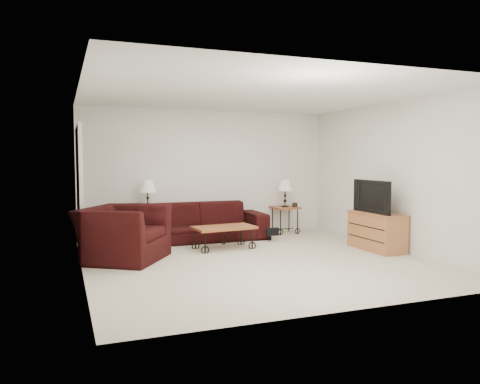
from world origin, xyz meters
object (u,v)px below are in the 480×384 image
Objects in this scene: side_table_left at (148,226)px; side_table_right at (285,220)px; tv_stand at (377,231)px; television at (376,196)px; backpack at (270,229)px; lamp_left at (148,195)px; lamp_right at (285,193)px; armchair at (123,234)px; sofa at (202,222)px; coffee_table at (224,238)px.

side_table_left is 1.04× the size of side_table_right.
side_table_right is 0.52× the size of tv_stand.
television reaches higher than tv_stand.
side_table_right is 1.22× the size of backpack.
tv_stand is (3.48, -2.14, -0.55)m from lamp_left.
lamp_right reaches higher than armchair.
lamp_right is (1.84, 0.18, 0.48)m from sofa.
side_table_right is at bearing -163.24° from television.
side_table_right is 0.44× the size of armchair.
side_table_left is 4.12m from television.
tv_stand is at bearing -31.58° from lamp_left.
backpack is (1.07, 0.46, 0.03)m from coffee_table.
side_table_right is 0.96× the size of lamp_left.
side_table_left reaches higher than backpack.
tv_stand is at bearing -31.58° from side_table_left.
lamp_right is 0.58× the size of television.
lamp_right is at bearing 0.00° from side_table_right.
sofa is 1.30m from backpack.
side_table_left is 2.82m from side_table_right.
side_table_left is 0.56× the size of coffee_table.
sofa is 2.54× the size of television.
backpack is at bearing -41.57° from armchair.
armchair reaches higher than backpack.
television is at bearing 180.00° from tv_stand.
lamp_left is at bearing 180.00° from side_table_right.
television is at bearing -73.24° from lamp_right.
coffee_table is (0.12, -0.95, -0.16)m from sofa.
lamp_left is 1.72m from coffee_table.
sofa is 3.21m from television.
side_table_right is at bearing 0.00° from side_table_left.
lamp_right is 3.75m from armchair.
lamp_right is 1.22× the size of backpack.
side_table_right is (1.84, 0.18, -0.08)m from sofa.
side_table_right is 0.58× the size of television.
lamp_left is 0.54× the size of tv_stand.
backpack is (-0.65, -0.67, -0.60)m from lamp_right.
side_table_left is at bearing 9.77° from armchair.
coffee_table is at bearing 157.11° from tv_stand.
lamp_right is at bearing 107.25° from tv_stand.
lamp_left is 0.56× the size of coffee_table.
television reaches higher than side_table_left.
television is (3.46, -2.14, 0.04)m from lamp_left.
armchair is (-3.44, -1.44, -0.42)m from lamp_right.
side_table_right is 2.33m from television.
side_table_right is at bearing 5.59° from sofa.
armchair is (-0.62, -1.44, -0.46)m from lamp_left.
television is (2.37, -1.01, 0.72)m from coffee_table.
lamp_left is 2.36m from backpack.
sofa is at bearing -128.30° from television.
armchair is at bearing -99.77° from television.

